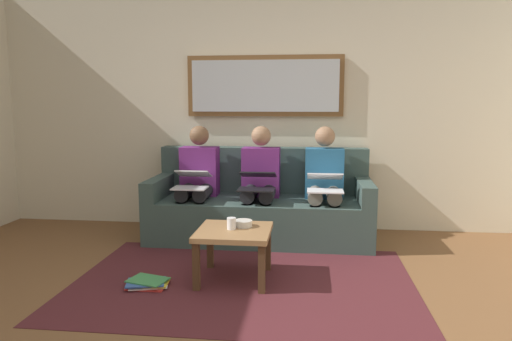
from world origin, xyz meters
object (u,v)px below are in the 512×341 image
at_px(bowl, 243,223).
at_px(magazine_stack, 148,283).
at_px(cup, 232,223).
at_px(person_left, 324,181).
at_px(laptop_white, 325,183).
at_px(person_right, 198,178).
at_px(couch, 261,207).
at_px(framed_mirror, 265,86).
at_px(person_middle, 260,179).
at_px(laptop_black, 257,181).
at_px(laptop_silver, 192,180).
at_px(coffee_table, 234,238).

relative_size(bowl, magazine_stack, 0.43).
relative_size(cup, person_left, 0.08).
bearing_deg(magazine_stack, laptop_white, -139.72).
bearing_deg(cup, person_right, -64.64).
relative_size(couch, magazine_stack, 6.49).
height_order(framed_mirror, magazine_stack, framed_mirror).
bearing_deg(person_middle, couch, -90.00).
bearing_deg(cup, person_left, -122.84).
bearing_deg(laptop_black, person_middle, -90.00).
bearing_deg(person_middle, person_right, 0.00).
xyz_separation_m(cup, person_middle, (-0.10, -1.14, 0.16)).
bearing_deg(cup, laptop_silver, -59.29).
bearing_deg(coffee_table, person_left, -122.03).
relative_size(laptop_white, person_middle, 0.33).
relative_size(framed_mirror, person_middle, 1.47).
bearing_deg(laptop_silver, person_middle, -160.15).
height_order(cup, laptop_white, laptop_white).
relative_size(bowl, person_left, 0.13).
xyz_separation_m(bowl, magazine_stack, (0.68, 0.31, -0.40)).
distance_m(person_middle, magazine_stack, 1.64).
bearing_deg(laptop_black, bowl, 88.58).
height_order(bowl, magazine_stack, bowl).
bearing_deg(person_right, couch, -173.87).
xyz_separation_m(framed_mirror, coffee_table, (0.08, 1.61, -1.21)).
height_order(framed_mirror, laptop_black, framed_mirror).
bearing_deg(person_right, laptop_silver, 90.00).
distance_m(bowl, laptop_black, 0.85).
bearing_deg(bowl, magazine_stack, 24.82).
relative_size(person_left, person_right, 1.00).
relative_size(cup, laptop_white, 0.24).
bearing_deg(laptop_white, laptop_black, -0.12).
height_order(person_right, magazine_stack, person_right).
bearing_deg(laptop_white, coffee_table, 51.85).
bearing_deg(coffee_table, bowl, -121.96).
relative_size(framed_mirror, coffee_table, 2.98).
distance_m(couch, person_left, 0.71).
height_order(couch, framed_mirror, framed_mirror).
bearing_deg(laptop_silver, magazine_stack, 86.98).
xyz_separation_m(coffee_table, laptop_black, (-0.08, -0.92, 0.29)).
bearing_deg(laptop_white, laptop_silver, -0.13).
height_order(coffee_table, person_left, person_left).
xyz_separation_m(framed_mirror, person_right, (0.64, 0.46, -0.94)).
bearing_deg(cup, bowl, -131.37).
xyz_separation_m(cup, person_right, (0.54, -1.14, 0.16)).
xyz_separation_m(bowl, person_middle, (-0.02, -1.06, 0.18)).
relative_size(person_right, laptop_silver, 2.96).
relative_size(framed_mirror, person_right, 1.47).
height_order(cup, person_middle, person_middle).
bearing_deg(magazine_stack, coffee_table, -160.45).
height_order(bowl, person_right, person_right).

